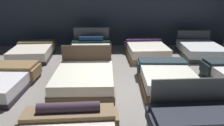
{
  "coord_description": "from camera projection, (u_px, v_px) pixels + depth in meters",
  "views": [
    {
      "loc": [
        -0.46,
        -5.37,
        2.54
      ],
      "look_at": [
        -0.32,
        0.25,
        0.6
      ],
      "focal_mm": 33.94,
      "sensor_mm": 36.0,
      "label": 1
    }
  ],
  "objects": [
    {
      "name": "bed_5",
      "position": [
        84.0,
        79.0,
        5.79
      ],
      "size": [
        1.62,
        1.97,
        0.95
      ],
      "rotation": [
        0.0,
        0.0,
        0.0
      ],
      "color": "brown",
      "rests_on": "ground_plane"
    },
    {
      "name": "showroom_back_wall",
      "position": [
        116.0,
        8.0,
        9.73
      ],
      "size": [
        18.0,
        0.06,
        3.5
      ],
      "primitive_type": "cube",
      "color": "#333D4C",
      "rests_on": "ground_plane"
    },
    {
      "name": "bed_6",
      "position": [
        167.0,
        78.0,
        5.84
      ],
      "size": [
        1.54,
        2.1,
        0.55
      ],
      "rotation": [
        0.0,
        0.0,
        -0.04
      ],
      "color": "brown",
      "rests_on": "ground_plane"
    },
    {
      "name": "bed_4",
      "position": [
        0.0,
        81.0,
        5.72
      ],
      "size": [
        1.7,
        2.19,
        0.49
      ],
      "rotation": [
        0.0,
        0.0,
        -0.05
      ],
      "color": "black",
      "rests_on": "ground_plane"
    },
    {
      "name": "bed_9",
      "position": [
        91.0,
        51.0,
        8.43
      ],
      "size": [
        1.74,
        2.08,
        1.02
      ],
      "rotation": [
        0.0,
        0.0,
        0.01
      ],
      "color": "#4A5059",
      "rests_on": "ground_plane"
    },
    {
      "name": "ground_plane",
      "position": [
        124.0,
        86.0,
        5.92
      ],
      "size": [
        18.0,
        18.0,
        0.02
      ],
      "primitive_type": "cube",
      "color": "gray"
    },
    {
      "name": "bed_10",
      "position": [
        146.0,
        50.0,
        8.49
      ],
      "size": [
        1.64,
        2.13,
        0.6
      ],
      "rotation": [
        0.0,
        0.0,
        0.04
      ],
      "color": "#976B45",
      "rests_on": "ground_plane"
    },
    {
      "name": "bed_11",
      "position": [
        200.0,
        50.0,
        8.56
      ],
      "size": [
        1.63,
        2.13,
        0.86
      ],
      "rotation": [
        0.0,
        0.0,
        -0.05
      ],
      "color": "#2E3338",
      "rests_on": "ground_plane"
    },
    {
      "name": "bed_8",
      "position": [
        33.0,
        52.0,
        8.38
      ],
      "size": [
        1.6,
        2.12,
        0.51
      ],
      "rotation": [
        0.0,
        0.0,
        0.06
      ],
      "color": "black",
      "rests_on": "ground_plane"
    }
  ]
}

